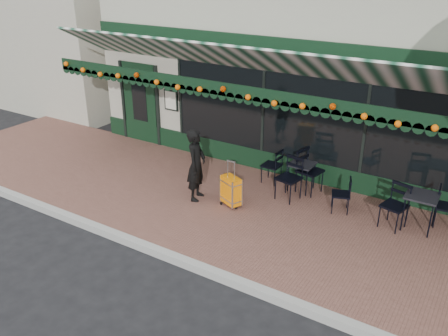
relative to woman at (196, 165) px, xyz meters
The scene contains 15 objects.
ground 2.57m from the woman, 52.10° to the right, with size 80.00×80.00×0.00m, color black.
sidewalk 1.71m from the woman, ahead, with size 18.00×4.00×0.15m, color brown.
curb 2.60m from the woman, 53.24° to the right, with size 18.00×0.16×0.15m, color #9E9E99.
restaurant_building 6.27m from the woman, 76.10° to the left, with size 12.00×9.60×4.50m.
neighbor_building_left 13.13m from the woman, 152.08° to the left, with size 12.00×8.00×4.80m, color #A49F90.
woman is the anchor object (origin of this frame).
suitcase 0.91m from the woman, ahead, with size 0.50×0.40×1.01m.
cafe_table_a 4.47m from the woman, 15.75° to the left, with size 0.58×0.58×0.72m.
cafe_table_b 2.35m from the woman, 42.02° to the left, with size 0.52×0.52×0.64m.
chair_a_left 3.04m from the woman, 21.02° to the left, with size 0.38×0.38×0.76m, color black, non-canonical shape.
chair_a_right 5.00m from the woman, 18.45° to the left, with size 0.41×0.41×0.82m, color black, non-canonical shape.
chair_a_front 4.02m from the woman, 14.56° to the left, with size 0.45×0.45×0.90m, color black, non-canonical shape.
chair_b_left 1.90m from the woman, 57.74° to the left, with size 0.41×0.41×0.82m, color black, non-canonical shape.
chair_b_right 2.50m from the woman, 38.89° to the left, with size 0.50×0.50×1.00m, color black, non-canonical shape.
chair_b_front 1.98m from the woman, 31.09° to the left, with size 0.47×0.47×0.95m, color black, non-canonical shape.
Camera 1 is at (3.84, -5.53, 4.95)m, focal length 38.00 mm.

